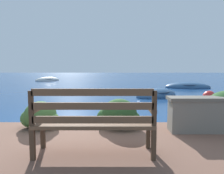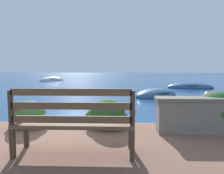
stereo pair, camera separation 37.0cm
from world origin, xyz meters
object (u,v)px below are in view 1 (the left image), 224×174
object	(u,v)px
rowboat_far	(47,80)
mooring_buoy	(208,97)
rowboat_mid	(187,87)
rowboat_nearest	(156,95)
park_bench	(93,120)

from	to	relation	value
rowboat_far	mooring_buoy	bearing A→B (deg)	-84.00
rowboat_mid	mooring_buoy	world-z (taller)	same
rowboat_nearest	rowboat_far	xyz separation A→B (m)	(-8.09, 10.16, 0.00)
mooring_buoy	rowboat_mid	bearing A→B (deg)	81.35
rowboat_mid	mooring_buoy	xyz separation A→B (m)	(-0.73, -4.77, 0.04)
rowboat_far	mooring_buoy	world-z (taller)	rowboat_far
rowboat_nearest	mooring_buoy	bearing A→B (deg)	123.99
park_bench	mooring_buoy	distance (m)	7.79
park_bench	rowboat_nearest	distance (m)	7.63
rowboat_nearest	rowboat_mid	bearing A→B (deg)	-159.71
rowboat_mid	park_bench	bearing A→B (deg)	-107.15
park_bench	rowboat_mid	size ratio (longest dim) A/B	0.54
rowboat_nearest	mooring_buoy	distance (m)	2.25
park_bench	rowboat_far	bearing A→B (deg)	103.57
rowboat_mid	rowboat_nearest	bearing A→B (deg)	-118.06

